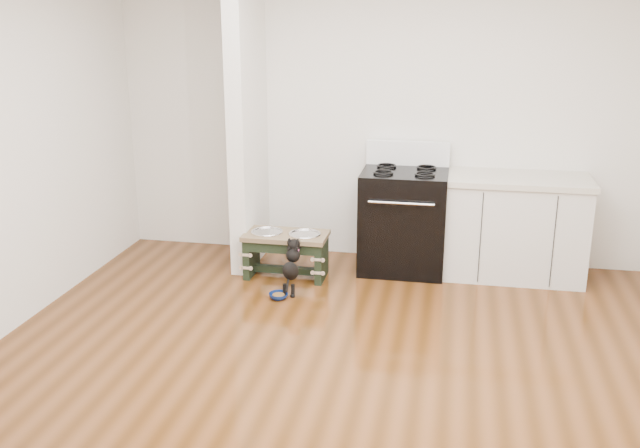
{
  "coord_description": "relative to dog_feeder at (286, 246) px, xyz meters",
  "views": [
    {
      "loc": [
        0.69,
        -4.05,
        2.33
      ],
      "look_at": [
        -0.37,
        1.4,
        0.62
      ],
      "focal_mm": 40.0,
      "sensor_mm": 36.0,
      "label": 1
    }
  ],
  "objects": [
    {
      "name": "floor_bowl",
      "position": [
        0.06,
        -0.51,
        -0.26
      ],
      "size": [
        0.17,
        0.17,
        0.05
      ],
      "rotation": [
        0.0,
        0.0,
        0.04
      ],
      "color": "navy",
      "rests_on": "ground"
    },
    {
      "name": "partition_wall",
      "position": [
        -0.42,
        0.35,
        1.06
      ],
      "size": [
        0.15,
        0.8,
        2.7
      ],
      "primitive_type": "cube",
      "color": "silver",
      "rests_on": "ground"
    },
    {
      "name": "cabinet_run",
      "position": [
        1.98,
        0.42,
        0.17
      ],
      "size": [
        1.24,
        0.64,
        0.91
      ],
      "color": "silver",
      "rests_on": "ground"
    },
    {
      "name": "dog_feeder",
      "position": [
        0.0,
        0.0,
        0.0
      ],
      "size": [
        0.74,
        0.39,
        0.42
      ],
      "color": "black",
      "rests_on": "ground"
    },
    {
      "name": "puppy",
      "position": [
        0.13,
        -0.34,
        -0.04
      ],
      "size": [
        0.13,
        0.38,
        0.45
      ],
      "color": "black",
      "rests_on": "ground"
    },
    {
      "name": "oven_range",
      "position": [
        1.0,
        0.4,
        0.19
      ],
      "size": [
        0.76,
        0.69,
        1.14
      ],
      "color": "black",
      "rests_on": "ground"
    },
    {
      "name": "ground",
      "position": [
        0.75,
        -1.75,
        -0.29
      ],
      "size": [
        5.0,
        5.0,
        0.0
      ],
      "primitive_type": "plane",
      "color": "#45260C",
      "rests_on": "ground"
    },
    {
      "name": "room_shell",
      "position": [
        0.75,
        -1.75,
        1.33
      ],
      "size": [
        5.0,
        5.0,
        5.0
      ],
      "color": "silver",
      "rests_on": "ground"
    }
  ]
}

